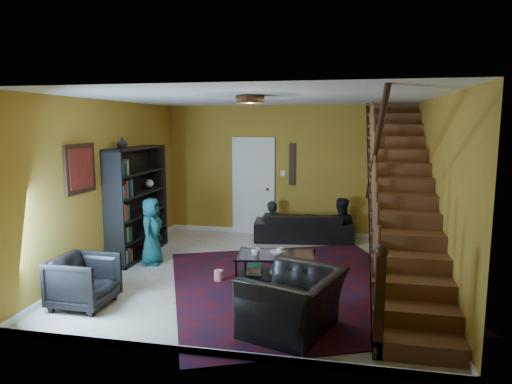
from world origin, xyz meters
TOP-DOWN VIEW (x-y plane):
  - floor at (0.00, 0.00)m, footprint 5.50×5.50m
  - room at (-1.33, 1.33)m, footprint 5.50×5.50m
  - staircase at (2.12, -0.00)m, footprint 0.95×5.02m
  - bookshelf at (-2.40, 0.60)m, footprint 0.35×1.80m
  - door at (-0.70, 2.73)m, footprint 0.82×0.05m
  - framed_picture at (-2.57, -0.90)m, footprint 0.04×0.74m
  - wall_hanging at (0.15, 2.73)m, footprint 0.14×0.03m
  - ceiling_fixture at (0.00, -0.80)m, footprint 0.40×0.40m
  - rug at (0.64, -0.48)m, footprint 4.90×5.17m
  - sofa at (0.46, 2.30)m, footprint 2.10×1.02m
  - armchair_left at (-2.05, -1.77)m, footprint 0.77×0.74m
  - armchair_right at (0.77, -1.98)m, footprint 1.29×1.38m
  - person_adult_a at (-0.23, 2.35)m, footprint 0.46×0.31m
  - person_adult_b at (1.21, 2.35)m, footprint 0.71×0.57m
  - person_child at (-1.95, 0.15)m, footprint 0.42×0.60m
  - coffee_table at (0.30, -0.33)m, footprint 1.25×0.84m
  - cup_a at (0.01, -0.46)m, footprint 0.15×0.15m
  - cup_b at (0.36, -0.32)m, footprint 0.14×0.14m
  - bowl at (0.32, -0.33)m, footprint 0.24×0.24m
  - vase at (-2.41, 0.10)m, footprint 0.18×0.18m
  - popcorn_bucket at (-0.57, -0.49)m, footprint 0.17×0.17m

SIDE VIEW (x-z plane):
  - floor at x=0.00m, z-range 0.00..0.00m
  - rug at x=0.64m, z-range 0.00..0.02m
  - room at x=-1.33m, z-range -2.70..2.80m
  - popcorn_bucket at x=-0.57m, z-range 0.02..0.18m
  - person_adult_a at x=-0.23m, z-range -0.45..0.80m
  - person_adult_b at x=1.21m, z-range -0.45..0.92m
  - coffee_table at x=0.30m, z-range 0.03..0.48m
  - sofa at x=0.46m, z-range 0.00..0.59m
  - armchair_left at x=-2.05m, z-range 0.00..0.69m
  - armchair_right at x=0.77m, z-range 0.00..0.73m
  - bowl at x=0.32m, z-range 0.44..0.49m
  - cup_b at x=0.36m, z-range 0.44..0.54m
  - cup_a at x=0.01m, z-range 0.44..0.55m
  - person_child at x=-1.95m, z-range 0.00..1.16m
  - bookshelf at x=-2.40m, z-range -0.04..1.96m
  - door at x=-0.70m, z-range 0.00..2.05m
  - staircase at x=2.12m, z-range -0.19..2.99m
  - wall_hanging at x=0.15m, z-range 1.10..2.00m
  - framed_picture at x=-2.57m, z-range 1.38..2.12m
  - vase at x=-2.41m, z-range 2.00..2.19m
  - ceiling_fixture at x=0.00m, z-range 2.69..2.79m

